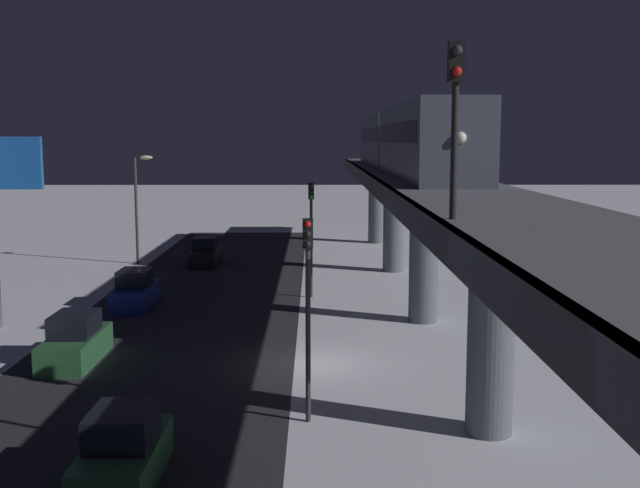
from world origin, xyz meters
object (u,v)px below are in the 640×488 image
at_px(sedan_blue_2, 135,291).
at_px(sedan_green, 75,342).
at_px(sedan_green_2, 123,454).
at_px(sedan_black, 206,253).
at_px(traffic_light_near, 308,290).
at_px(traffic_light_mid, 311,223).
at_px(subway_train, 403,140).
at_px(rail_signal, 455,99).

distance_m(sedan_blue_2, sedan_green, 10.35).
height_order(sedan_green, sedan_green_2, same).
bearing_deg(sedan_blue_2, sedan_green, 90.00).
bearing_deg(sedan_blue_2, sedan_green_2, 102.14).
height_order(sedan_black, sedan_green_2, same).
distance_m(traffic_light_near, traffic_light_mid, 19.29).
bearing_deg(traffic_light_near, subway_train, -103.28).
xyz_separation_m(subway_train, sedan_green_2, (10.14, 27.46, -7.95)).
distance_m(subway_train, traffic_light_mid, 8.04).
distance_m(rail_signal, sedan_green_2, 12.09).
height_order(subway_train, sedan_green, subway_train).
distance_m(subway_train, sedan_green, 23.46).
distance_m(sedan_green_2, traffic_light_near, 7.28).
height_order(sedan_green_2, traffic_light_near, traffic_light_near).
height_order(subway_train, traffic_light_mid, subway_train).
relative_size(rail_signal, sedan_green_2, 0.95).
xyz_separation_m(sedan_black, sedan_green, (1.80, 24.07, 0.00)).
distance_m(sedan_green_2, traffic_light_mid, 24.38).
distance_m(sedan_black, traffic_light_mid, 14.09).
relative_size(sedan_blue_2, sedan_green_2, 1.09).
bearing_deg(rail_signal, sedan_black, -73.33).
bearing_deg(sedan_blue_2, subway_train, -157.61).
bearing_deg(sedan_black, rail_signal, 106.67).
xyz_separation_m(subway_train, sedan_blue_2, (14.74, 6.07, -7.95)).
relative_size(traffic_light_near, traffic_light_mid, 1.00).
bearing_deg(sedan_blue_2, traffic_light_near, 118.69).
bearing_deg(traffic_light_mid, traffic_light_near, 90.00).
relative_size(sedan_green, traffic_light_near, 0.71).
xyz_separation_m(sedan_black, traffic_light_mid, (-7.50, 11.43, 3.40)).
height_order(sedan_green, traffic_light_mid, traffic_light_mid).
xyz_separation_m(sedan_blue_2, sedan_black, (-1.80, -13.72, 0.00)).
distance_m(sedan_green, traffic_light_mid, 16.06).
relative_size(sedan_blue_2, traffic_light_near, 0.72).
xyz_separation_m(subway_train, rail_signal, (2.06, 28.71, 0.95)).
distance_m(subway_train, rail_signal, 28.80).
bearing_deg(sedan_green_2, sedan_blue_2, 102.14).
xyz_separation_m(sedan_blue_2, traffic_light_near, (-9.30, 16.99, 3.40)).
bearing_deg(traffic_light_near, rail_signal, 120.98).
height_order(sedan_black, sedan_green, same).
bearing_deg(sedan_blue_2, rail_signal, 119.27).
bearing_deg(sedan_blue_2, traffic_light_mid, -166.15).
bearing_deg(sedan_green_2, subway_train, 69.73).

